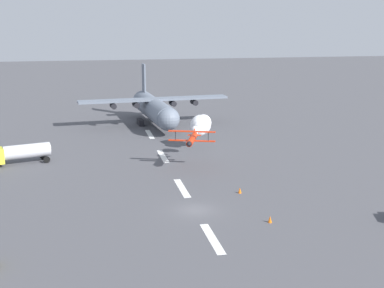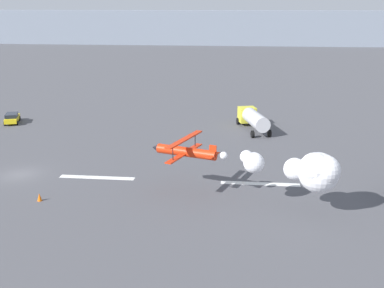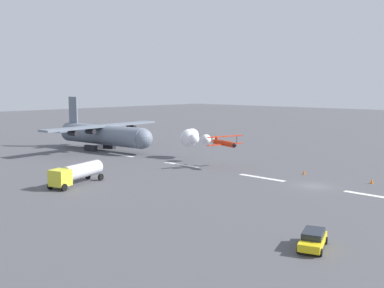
% 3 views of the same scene
% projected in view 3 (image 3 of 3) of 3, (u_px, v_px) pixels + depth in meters
% --- Properties ---
extents(ground_plane, '(440.00, 440.00, 0.00)m').
position_uv_depth(ground_plane, '(313.00, 186.00, 62.36)').
color(ground_plane, '#4C4C51').
rests_on(ground_plane, ground).
extents(runway_stripe_3, '(8.00, 0.90, 0.01)m').
position_uv_depth(runway_stripe_3, '(375.00, 196.00, 56.64)').
color(runway_stripe_3, white).
rests_on(runway_stripe_3, ground).
extents(runway_stripe_4, '(8.00, 0.90, 0.01)m').
position_uv_depth(runway_stripe_4, '(262.00, 178.00, 68.07)').
color(runway_stripe_4, white).
rests_on(runway_stripe_4, ground).
extents(runway_stripe_5, '(8.00, 0.90, 0.01)m').
position_uv_depth(runway_stripe_5, '(181.00, 165.00, 79.51)').
color(runway_stripe_5, white).
rests_on(runway_stripe_5, ground).
extents(runway_stripe_6, '(8.00, 0.90, 0.01)m').
position_uv_depth(runway_stripe_6, '(121.00, 155.00, 90.94)').
color(runway_stripe_6, white).
rests_on(runway_stripe_6, ground).
extents(cargo_transport_plane, '(26.04, 30.20, 11.50)m').
position_uv_depth(cargo_transport_plane, '(107.00, 134.00, 96.93)').
color(cargo_transport_plane, slate).
rests_on(cargo_transport_plane, ground).
extents(stunt_biplane_red, '(17.12, 8.98, 3.57)m').
position_uv_depth(stunt_biplane_red, '(194.00, 137.00, 86.07)').
color(stunt_biplane_red, red).
extents(fuel_tanker_truck, '(5.00, 9.33, 2.90)m').
position_uv_depth(fuel_tanker_truck, '(76.00, 173.00, 62.99)').
color(fuel_tanker_truck, yellow).
rests_on(fuel_tanker_truck, ground).
extents(airport_staff_sedan, '(3.15, 4.87, 1.52)m').
position_uv_depth(airport_staff_sedan, '(313.00, 239.00, 38.20)').
color(airport_staff_sedan, yellow).
rests_on(airport_staff_sedan, ground).
extents(traffic_cone_near, '(0.44, 0.44, 0.75)m').
position_uv_depth(traffic_cone_near, '(372.00, 181.00, 63.88)').
color(traffic_cone_near, orange).
rests_on(traffic_cone_near, ground).
extents(traffic_cone_far, '(0.44, 0.44, 0.75)m').
position_uv_depth(traffic_cone_far, '(304.00, 172.00, 70.64)').
color(traffic_cone_far, orange).
rests_on(traffic_cone_far, ground).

